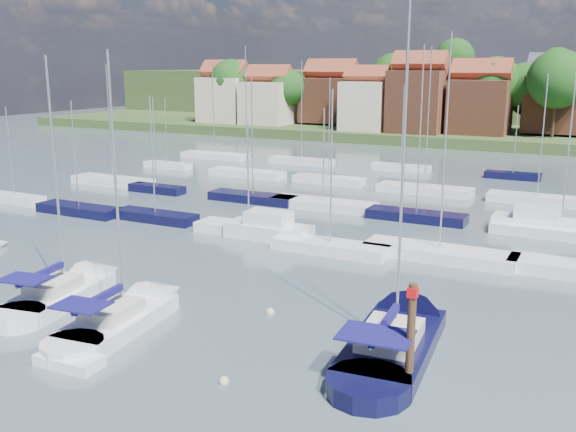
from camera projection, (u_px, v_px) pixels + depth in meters
The scene contains 12 objects.
ground at pixel (407, 199), 66.25m from camera, with size 260.00×260.00×0.00m, color #404E57.
sailboat_left at pixel (74, 289), 38.70m from camera, with size 4.81×11.60×15.32m.
sailboat_centre at pixel (133, 313), 34.94m from camera, with size 4.26×11.71×15.56m.
sailboat_navy at pixel (402, 331), 32.64m from camera, with size 4.84×14.16×19.14m.
tender at pixel (69, 361), 29.55m from camera, with size 3.19×1.58×0.68m.
timber_piling at pixel (410, 358), 27.08m from camera, with size 0.40×0.40×7.04m.
buoy_c at pixel (73, 344), 31.94m from camera, with size 0.52×0.52×0.52m, color beige.
buoy_d at pixel (224, 383), 27.98m from camera, with size 0.45×0.45×0.45m, color beige.
buoy_e at pixel (270, 314), 35.78m from camera, with size 0.49×0.49×0.49m, color beige.
buoy_f at pixel (330, 397), 26.82m from camera, with size 0.48×0.48×0.48m, color beige.
marina_field at pixel (412, 206), 61.10m from camera, with size 79.62×41.41×15.93m.
far_shore_town at pixel (539, 105), 144.42m from camera, with size 212.46×90.00×22.27m.
Camera 1 is at (18.67, -23.33, 13.57)m, focal length 40.00 mm.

